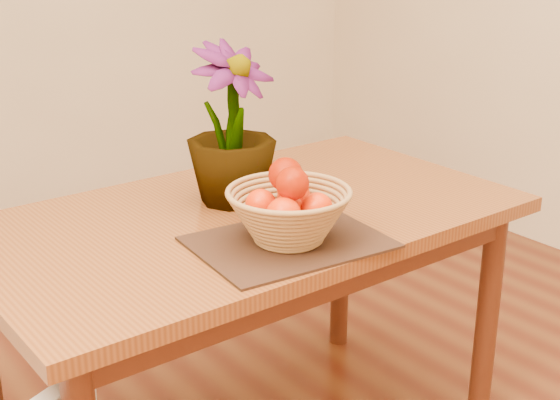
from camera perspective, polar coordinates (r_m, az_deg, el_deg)
table at (r=2.05m, az=-2.35°, el=-3.11°), size 1.40×0.80×0.75m
placemat at (r=1.82m, az=0.64°, el=-3.10°), size 0.46×0.37×0.01m
wicker_basket at (r=1.80m, az=0.64°, el=-1.28°), size 0.29×0.29×0.12m
orange_pile at (r=1.78m, az=0.64°, el=0.52°), size 0.18×0.17×0.14m
potted_plant at (r=2.03m, az=-3.60°, el=5.52°), size 0.28×0.28×0.42m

